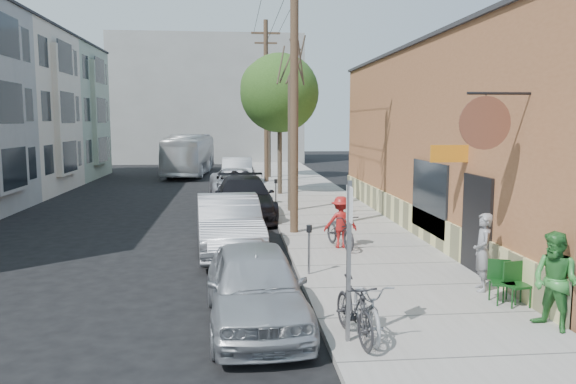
{
  "coord_description": "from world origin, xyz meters",
  "views": [
    {
      "loc": [
        0.43,
        -14.33,
        3.93
      ],
      "look_at": [
        2.27,
        4.89,
        1.5
      ],
      "focal_mm": 35.0,
      "sensor_mm": 36.0,
      "label": 1
    }
  ],
  "objects": [
    {
      "name": "ground",
      "position": [
        0.0,
        0.0,
        0.0
      ],
      "size": [
        120.0,
        120.0,
        0.0
      ],
      "primitive_type": "plane",
      "color": "black"
    },
    {
      "name": "patio_chair_a",
      "position": [
        5.99,
        -3.42,
        0.59
      ],
      "size": [
        0.64,
        0.64,
        0.88
      ],
      "primitive_type": null,
      "rotation": [
        0.0,
        0.0,
        -0.35
      ],
      "color": "#0F3813",
      "rests_on": "sidewalk"
    },
    {
      "name": "bus",
      "position": [
        -2.86,
        27.77,
        1.5
      ],
      "size": [
        3.18,
        10.91,
        3.0
      ],
      "primitive_type": "imported",
      "rotation": [
        0.0,
        0.0,
        -0.06
      ],
      "color": "silver",
      "rests_on": "ground"
    },
    {
      "name": "patio_chair_b",
      "position": [
        6.2,
        -3.62,
        0.59
      ],
      "size": [
        0.59,
        0.59,
        0.88
      ],
      "primitive_type": null,
      "rotation": [
        0.0,
        0.0,
        0.21
      ],
      "color": "#0F3813",
      "rests_on": "sidewalk"
    },
    {
      "name": "car_2",
      "position": [
        0.8,
        8.38,
        0.84
      ],
      "size": [
        2.6,
        5.9,
        1.68
      ],
      "primitive_type": "imported",
      "rotation": [
        0.0,
        0.0,
        0.04
      ],
      "color": "black",
      "rests_on": "ground"
    },
    {
      "name": "patron_grey",
      "position": [
        5.94,
        -2.52,
        1.03
      ],
      "size": [
        0.55,
        0.72,
        1.76
      ],
      "primitive_type": "imported",
      "rotation": [
        0.0,
        0.0,
        -1.79
      ],
      "color": "gray",
      "rests_on": "sidewalk"
    },
    {
      "name": "cyclist_bike",
      "position": [
        3.59,
        2.04,
        0.66
      ],
      "size": [
        1.09,
        2.05,
        1.02
      ],
      "primitive_type": "imported",
      "rotation": [
        0.0,
        0.0,
        0.22
      ],
      "color": "black",
      "rests_on": "sidewalk"
    },
    {
      "name": "car_1",
      "position": [
        0.23,
        2.38,
        0.86
      ],
      "size": [
        2.21,
        5.33,
        1.72
      ],
      "primitive_type": "imported",
      "rotation": [
        0.0,
        0.0,
        0.08
      ],
      "color": "#9D9FA5",
      "rests_on": "ground"
    },
    {
      "name": "parking_meter_near",
      "position": [
        2.25,
        -0.82,
        0.98
      ],
      "size": [
        0.14,
        0.14,
        1.24
      ],
      "color": "slate",
      "rests_on": "sidewalk"
    },
    {
      "name": "parked_bike_b",
      "position": [
        2.76,
        -4.84,
        0.66
      ],
      "size": [
        0.69,
        1.95,
        1.02
      ],
      "primitive_type": "imported",
      "rotation": [
        0.0,
        0.0,
        -0.01
      ],
      "color": "gray",
      "rests_on": "sidewalk"
    },
    {
      "name": "cafe_building",
      "position": [
        8.99,
        4.99,
        3.3
      ],
      "size": [
        6.6,
        20.2,
        6.61
      ],
      "color": "#975C38",
      "rests_on": "ground"
    },
    {
      "name": "patron_green",
      "position": [
        6.19,
        -4.97,
        1.06
      ],
      "size": [
        0.98,
        1.08,
        1.81
      ],
      "primitive_type": "imported",
      "rotation": [
        0.0,
        0.0,
        -1.15
      ],
      "color": "#317C33",
      "rests_on": "sidewalk"
    },
    {
      "name": "cyclist",
      "position": [
        3.59,
        2.04,
        0.93
      ],
      "size": [
        1.02,
        0.61,
        1.56
      ],
      "primitive_type": "imported",
      "rotation": [
        0.0,
        0.0,
        3.17
      ],
      "color": "maroon",
      "rests_on": "sidewalk"
    },
    {
      "name": "car_4",
      "position": [
        0.6,
        20.32,
        0.86
      ],
      "size": [
        1.89,
        5.23,
        1.71
      ],
      "primitive_type": "imported",
      "rotation": [
        0.0,
        0.0,
        -0.01
      ],
      "color": "#B2B5BA",
      "rests_on": "ground"
    },
    {
      "name": "tree_leafy_mid",
      "position": [
        2.8,
        14.95,
        5.39
      ],
      "size": [
        4.08,
        4.08,
        7.29
      ],
      "color": "#44392C",
      "rests_on": "sidewalk"
    },
    {
      "name": "car_0",
      "position": [
        0.8,
        -3.81,
        0.78
      ],
      "size": [
        2.1,
        4.66,
        1.55
      ],
      "primitive_type": "imported",
      "rotation": [
        0.0,
        0.0,
        0.06
      ],
      "color": "#B1B3B9",
      "rests_on": "ground"
    },
    {
      "name": "sign_post",
      "position": [
        2.35,
        -5.14,
        1.83
      ],
      "size": [
        0.07,
        0.45,
        2.8
      ],
      "color": "slate",
      "rests_on": "sidewalk"
    },
    {
      "name": "utility_pole_far",
      "position": [
        2.45,
        21.15,
        5.34
      ],
      "size": [
        1.8,
        0.28,
        10.0
      ],
      "color": "#503A28",
      "rests_on": "sidewalk"
    },
    {
      "name": "end_cap_building",
      "position": [
        -2.0,
        42.0,
        6.0
      ],
      "size": [
        18.0,
        8.0,
        12.0
      ],
      "primitive_type": "cube",
      "color": "gray",
      "rests_on": "ground"
    },
    {
      "name": "car_3",
      "position": [
        0.47,
        14.5,
        0.75
      ],
      "size": [
        2.91,
        5.61,
        1.51
      ],
      "primitive_type": "imported",
      "rotation": [
        0.0,
        0.0,
        0.08
      ],
      "color": "#B4B4BD",
      "rests_on": "ground"
    },
    {
      "name": "parked_bike_a",
      "position": [
        2.47,
        -5.09,
        0.69
      ],
      "size": [
        0.75,
        1.86,
        1.09
      ],
      "primitive_type": "imported",
      "rotation": [
        0.0,
        0.0,
        0.14
      ],
      "color": "black",
      "rests_on": "sidewalk"
    },
    {
      "name": "tree_bare",
      "position": [
        2.8,
        9.26,
        2.97
      ],
      "size": [
        0.24,
        0.24,
        5.65
      ],
      "color": "#44392C",
      "rests_on": "sidewalk"
    },
    {
      "name": "utility_pole_near",
      "position": [
        2.39,
        4.55,
        5.41
      ],
      "size": [
        3.57,
        0.28,
        10.0
      ],
      "color": "#503A28",
      "rests_on": "sidewalk"
    },
    {
      "name": "parking_meter_far",
      "position": [
        2.25,
        10.36,
        0.98
      ],
      "size": [
        0.14,
        0.14,
        1.24
      ],
      "color": "slate",
      "rests_on": "sidewalk"
    },
    {
      "name": "sidewalk",
      "position": [
        4.25,
        11.0,
        0.07
      ],
      "size": [
        4.5,
        58.0,
        0.15
      ],
      "primitive_type": "cube",
      "color": "#99948E",
      "rests_on": "ground"
    },
    {
      "name": "tree_leafy_far",
      "position": [
        2.8,
        23.94,
        6.2
      ],
      "size": [
        3.84,
        3.84,
        7.99
      ],
      "color": "#44392C",
      "rests_on": "sidewalk"
    }
  ]
}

